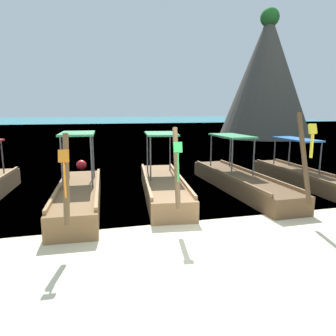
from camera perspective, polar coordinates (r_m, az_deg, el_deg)
ground at (r=7.01m, az=6.90°, el=-13.37°), size 120.00×120.00×0.00m
sea_water at (r=67.40m, az=-12.34°, el=7.97°), size 120.00×120.00×0.00m
longtail_boat_orange_ribbon at (r=9.52m, az=-15.96°, el=-4.84°), size 1.39×5.70×2.37m
longtail_boat_green_ribbon at (r=10.37m, az=-0.88°, el=-3.25°), size 1.85×5.92×2.43m
longtail_boat_yellow_ribbon at (r=11.39m, az=13.00°, el=-2.32°), size 1.29×6.68×2.78m
longtail_boat_blue_ribbon at (r=12.79m, az=24.16°, el=-1.71°), size 1.16×6.95×2.69m
karst_rock at (r=34.58m, az=17.93°, el=15.14°), size 10.59×9.27×12.65m
mooring_buoy_near at (r=15.41m, az=-15.53°, el=0.52°), size 0.48×0.48×0.48m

